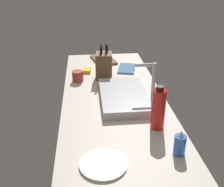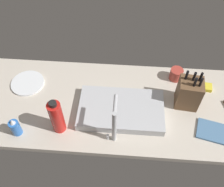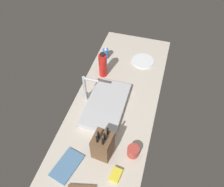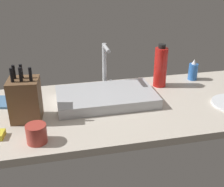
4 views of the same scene
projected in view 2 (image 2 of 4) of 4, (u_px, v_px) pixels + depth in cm
name	position (u px, v px, depth cm)	size (l,w,h in cm)	color
countertop_slab	(120.00, 106.00, 153.88)	(193.02, 65.49, 3.50)	beige
sink_basin	(121.00, 110.00, 146.90)	(49.04, 28.89, 5.08)	#B7BABF
faucet	(114.00, 123.00, 127.28)	(5.50, 12.85, 25.14)	#B7BABF
knife_block	(189.00, 93.00, 145.26)	(14.23, 13.16, 25.10)	brown
soap_bottle	(15.00, 127.00, 136.40)	(5.40, 5.40, 12.52)	blue
water_bottle	(57.00, 117.00, 133.45)	(7.16, 7.16, 24.11)	red
dinner_plate	(28.00, 83.00, 161.87)	(20.91, 20.91, 1.20)	white
dish_towel	(218.00, 133.00, 139.71)	(22.44, 12.99, 1.20)	teal
coffee_mug	(176.00, 74.00, 162.21)	(8.10, 8.10, 7.65)	#B23D33
dish_sponge	(204.00, 87.00, 159.19)	(9.00, 6.00, 2.40)	yellow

